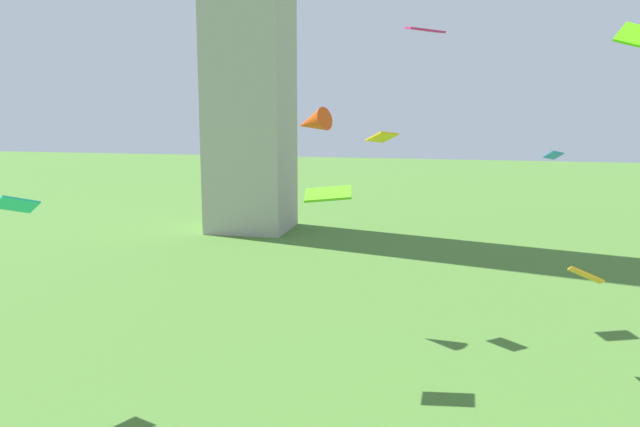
{
  "coord_description": "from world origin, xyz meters",
  "views": [
    {
      "loc": [
        1.99,
        -2.77,
        10.59
      ],
      "look_at": [
        -3.0,
        20.37,
        6.56
      ],
      "focal_mm": 37.45,
      "sensor_mm": 36.0,
      "label": 1
    }
  ],
  "objects_px": {
    "kite_flying_3": "(312,122)",
    "kite_flying_10": "(17,205)",
    "kite_flying_8": "(425,30)",
    "kite_flying_11": "(586,275)",
    "kite_flying_4": "(382,137)",
    "kite_flying_5": "(553,155)",
    "kite_flying_1": "(328,194)"
  },
  "relations": [
    {
      "from": "kite_flying_3",
      "to": "kite_flying_10",
      "type": "height_order",
      "value": "kite_flying_3"
    },
    {
      "from": "kite_flying_3",
      "to": "kite_flying_8",
      "type": "height_order",
      "value": "kite_flying_8"
    },
    {
      "from": "kite_flying_3",
      "to": "kite_flying_11",
      "type": "height_order",
      "value": "kite_flying_3"
    },
    {
      "from": "kite_flying_4",
      "to": "kite_flying_5",
      "type": "relative_size",
      "value": 1.74
    },
    {
      "from": "kite_flying_4",
      "to": "kite_flying_11",
      "type": "height_order",
      "value": "kite_flying_4"
    },
    {
      "from": "kite_flying_4",
      "to": "kite_flying_11",
      "type": "xyz_separation_m",
      "value": [
        8.51,
        -4.01,
        -5.02
      ]
    },
    {
      "from": "kite_flying_1",
      "to": "kite_flying_3",
      "type": "height_order",
      "value": "kite_flying_3"
    },
    {
      "from": "kite_flying_1",
      "to": "kite_flying_3",
      "type": "bearing_deg",
      "value": -80.17
    },
    {
      "from": "kite_flying_10",
      "to": "kite_flying_4",
      "type": "bearing_deg",
      "value": -12.09
    },
    {
      "from": "kite_flying_8",
      "to": "kite_flying_10",
      "type": "xyz_separation_m",
      "value": [
        -12.92,
        -13.97,
        -6.92
      ]
    },
    {
      "from": "kite_flying_1",
      "to": "kite_flying_11",
      "type": "xyz_separation_m",
      "value": [
        9.73,
        2.44,
        -3.24
      ]
    },
    {
      "from": "kite_flying_1",
      "to": "kite_flying_5",
      "type": "distance_m",
      "value": 10.42
    },
    {
      "from": "kite_flying_5",
      "to": "kite_flying_8",
      "type": "relative_size",
      "value": 0.45
    },
    {
      "from": "kite_flying_3",
      "to": "kite_flying_5",
      "type": "relative_size",
      "value": 2.24
    },
    {
      "from": "kite_flying_5",
      "to": "kite_flying_11",
      "type": "distance_m",
      "value": 5.54
    },
    {
      "from": "kite_flying_3",
      "to": "kite_flying_5",
      "type": "xyz_separation_m",
      "value": [
        10.7,
        -0.55,
        -1.3
      ]
    },
    {
      "from": "kite_flying_4",
      "to": "kite_flying_10",
      "type": "relative_size",
      "value": 1.13
    },
    {
      "from": "kite_flying_3",
      "to": "kite_flying_10",
      "type": "relative_size",
      "value": 1.46
    },
    {
      "from": "kite_flying_4",
      "to": "kite_flying_10",
      "type": "xyz_separation_m",
      "value": [
        -11.27,
        -10.8,
        -1.86
      ]
    },
    {
      "from": "kite_flying_3",
      "to": "kite_flying_4",
      "type": "bearing_deg",
      "value": 119.35
    },
    {
      "from": "kite_flying_1",
      "to": "kite_flying_11",
      "type": "height_order",
      "value": "kite_flying_1"
    },
    {
      "from": "kite_flying_5",
      "to": "kite_flying_8",
      "type": "height_order",
      "value": "kite_flying_8"
    },
    {
      "from": "kite_flying_4",
      "to": "kite_flying_5",
      "type": "distance_m",
      "value": 7.53
    },
    {
      "from": "kite_flying_5",
      "to": "kite_flying_10",
      "type": "height_order",
      "value": "kite_flying_5"
    },
    {
      "from": "kite_flying_4",
      "to": "kite_flying_11",
      "type": "relative_size",
      "value": 1.3
    },
    {
      "from": "kite_flying_11",
      "to": "kite_flying_3",
      "type": "bearing_deg",
      "value": 169.53
    },
    {
      "from": "kite_flying_1",
      "to": "kite_flying_3",
      "type": "xyz_separation_m",
      "value": [
        -2.03,
        6.21,
        2.45
      ]
    },
    {
      "from": "kite_flying_5",
      "to": "kite_flying_8",
      "type": "xyz_separation_m",
      "value": [
        -5.81,
        3.96,
        5.7
      ]
    },
    {
      "from": "kite_flying_1",
      "to": "kite_flying_4",
      "type": "xyz_separation_m",
      "value": [
        1.21,
        6.45,
        1.79
      ]
    },
    {
      "from": "kite_flying_3",
      "to": "kite_flying_11",
      "type": "bearing_deg",
      "value": 97.48
    },
    {
      "from": "kite_flying_4",
      "to": "kite_flying_10",
      "type": "bearing_deg",
      "value": -86.36
    },
    {
      "from": "kite_flying_3",
      "to": "kite_flying_11",
      "type": "relative_size",
      "value": 1.67
    }
  ]
}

